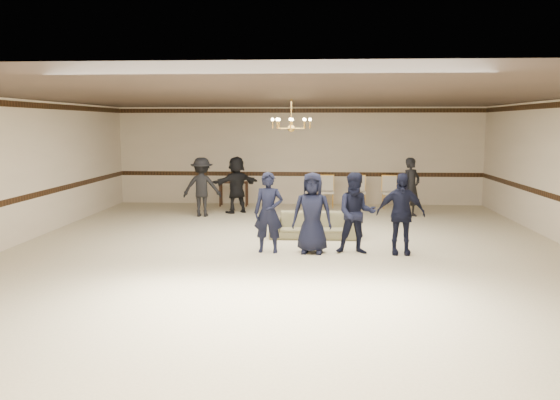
{
  "coord_description": "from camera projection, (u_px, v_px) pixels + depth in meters",
  "views": [
    {
      "loc": [
        0.57,
        -12.03,
        2.66
      ],
      "look_at": [
        -0.16,
        -0.5,
        1.12
      ],
      "focal_mm": 36.96,
      "sensor_mm": 36.0,
      "label": 1
    }
  ],
  "objects": [
    {
      "name": "banquet_chair_left",
      "position": [
        326.0,
        192.0,
        18.3
      ],
      "size": [
        0.49,
        0.49,
        1.01
      ],
      "primitive_type": null,
      "rotation": [
        0.0,
        0.0,
        0.0
      ],
      "color": "beige",
      "rests_on": "floor"
    },
    {
      "name": "banquet_chair_mid",
      "position": [
        358.0,
        192.0,
        18.24
      ],
      "size": [
        0.53,
        0.53,
        1.01
      ],
      "primitive_type": null,
      "rotation": [
        0.0,
        0.0,
        -0.09
      ],
      "color": "beige",
      "rests_on": "floor"
    },
    {
      "name": "chair_rail",
      "position": [
        299.0,
        174.0,
        19.07
      ],
      "size": [
        12.0,
        0.02,
        0.14
      ],
      "primitive_type": "cube",
      "color": "#321D0F",
      "rests_on": "wall_back"
    },
    {
      "name": "crown_molding",
      "position": [
        299.0,
        111.0,
        18.79
      ],
      "size": [
        12.0,
        0.02,
        0.14
      ],
      "primitive_type": "cube",
      "color": "#321D0F",
      "rests_on": "wall_back"
    },
    {
      "name": "console_table",
      "position": [
        234.0,
        194.0,
        18.7
      ],
      "size": [
        0.96,
        0.41,
        0.8
      ],
      "primitive_type": "cube",
      "rotation": [
        0.0,
        0.0,
        0.01
      ],
      "color": "black",
      "rests_on": "floor"
    },
    {
      "name": "settee",
      "position": [
        313.0,
        225.0,
        13.51
      ],
      "size": [
        2.03,
        0.8,
        0.59
      ],
      "primitive_type": "imported",
      "rotation": [
        0.0,
        0.0,
        0.01
      ],
      "color": "#787650",
      "rests_on": "floor"
    },
    {
      "name": "boy_c",
      "position": [
        356.0,
        213.0,
        11.77
      ],
      "size": [
        0.82,
        0.65,
        1.67
      ],
      "primitive_type": "imported",
      "rotation": [
        0.0,
        0.0,
        -0.02
      ],
      "color": "black",
      "rests_on": "floor"
    },
    {
      "name": "adult_right",
      "position": [
        411.0,
        187.0,
        16.47
      ],
      "size": [
        0.74,
        0.7,
        1.7
      ],
      "primitive_type": "imported",
      "rotation": [
        0.0,
        0.0,
        0.68
      ],
      "color": "black",
      "rests_on": "floor"
    },
    {
      "name": "boy_a",
      "position": [
        269.0,
        212.0,
        11.89
      ],
      "size": [
        0.64,
        0.45,
        1.67
      ],
      "primitive_type": "imported",
      "rotation": [
        0.0,
        0.0,
        -0.08
      ],
      "color": "black",
      "rests_on": "floor"
    },
    {
      "name": "boy_b",
      "position": [
        312.0,
        213.0,
        11.83
      ],
      "size": [
        0.86,
        0.6,
        1.67
      ],
      "primitive_type": "imported",
      "rotation": [
        0.0,
        0.0,
        -0.09
      ],
      "color": "black",
      "rests_on": "floor"
    },
    {
      "name": "banquet_chair_right",
      "position": [
        390.0,
        192.0,
        18.18
      ],
      "size": [
        0.52,
        0.52,
        1.01
      ],
      "primitive_type": null,
      "rotation": [
        0.0,
        0.0,
        -0.06
      ],
      "color": "beige",
      "rests_on": "floor"
    },
    {
      "name": "adult_mid",
      "position": [
        236.0,
        185.0,
        17.19
      ],
      "size": [
        1.57,
        1.32,
        1.7
      ],
      "primitive_type": "imported",
      "rotation": [
        0.0,
        0.0,
        3.76
      ],
      "color": "black",
      "rests_on": "floor"
    },
    {
      "name": "adult_left",
      "position": [
        202.0,
        187.0,
        16.55
      ],
      "size": [
        1.12,
        0.67,
        1.7
      ],
      "primitive_type": "imported",
      "rotation": [
        0.0,
        0.0,
        3.17
      ],
      "color": "black",
      "rests_on": "floor"
    },
    {
      "name": "chandelier",
      "position": [
        291.0,
        114.0,
        12.9
      ],
      "size": [
        0.94,
        0.94,
        0.89
      ],
      "primitive_type": null,
      "color": "gold",
      "rests_on": "ceiling"
    },
    {
      "name": "room",
      "position": [
        289.0,
        174.0,
        12.08
      ],
      "size": [
        12.01,
        14.01,
        3.21
      ],
      "color": "beige",
      "rests_on": "ground"
    },
    {
      "name": "boy_d",
      "position": [
        401.0,
        214.0,
        11.72
      ],
      "size": [
        0.98,
        0.42,
        1.67
      ],
      "primitive_type": "imported",
      "rotation": [
        0.0,
        0.0,
        -0.01
      ],
      "color": "black",
      "rests_on": "floor"
    }
  ]
}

